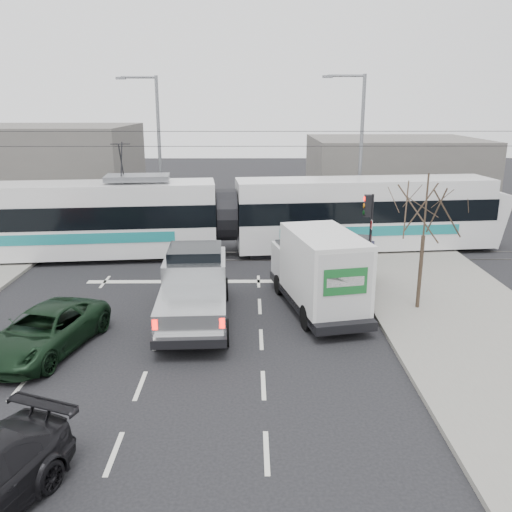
{
  "coord_description": "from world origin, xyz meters",
  "views": [
    {
      "loc": [
        1.36,
        -16.42,
        7.54
      ],
      "look_at": [
        1.57,
        3.74,
        1.8
      ],
      "focal_mm": 38.0,
      "sensor_mm": 36.0,
      "label": 1
    }
  ],
  "objects_px": {
    "traffic_signal": "(369,217)",
    "box_truck": "(318,271)",
    "green_car": "(44,331)",
    "street_lamp_near": "(358,148)",
    "navy_pickup": "(350,269)",
    "silver_pickup": "(195,286)",
    "bare_tree": "(425,211)",
    "street_lamp_far": "(156,145)",
    "tram": "(225,216)"
  },
  "relations": [
    {
      "from": "bare_tree",
      "to": "navy_pickup",
      "type": "distance_m",
      "value": 3.97
    },
    {
      "from": "bare_tree",
      "to": "silver_pickup",
      "type": "height_order",
      "value": "bare_tree"
    },
    {
      "from": "tram",
      "to": "bare_tree",
      "type": "bearing_deg",
      "value": -52.29
    },
    {
      "from": "street_lamp_far",
      "to": "silver_pickup",
      "type": "bearing_deg",
      "value": -75.86
    },
    {
      "from": "street_lamp_near",
      "to": "green_car",
      "type": "xyz_separation_m",
      "value": [
        -12.4,
        -14.79,
        -4.43
      ]
    },
    {
      "from": "street_lamp_far",
      "to": "green_car",
      "type": "bearing_deg",
      "value": -93.06
    },
    {
      "from": "street_lamp_far",
      "to": "silver_pickup",
      "type": "relative_size",
      "value": 1.34
    },
    {
      "from": "box_truck",
      "to": "navy_pickup",
      "type": "height_order",
      "value": "box_truck"
    },
    {
      "from": "box_truck",
      "to": "navy_pickup",
      "type": "bearing_deg",
      "value": 37.55
    },
    {
      "from": "bare_tree",
      "to": "green_car",
      "type": "height_order",
      "value": "bare_tree"
    },
    {
      "from": "navy_pickup",
      "to": "traffic_signal",
      "type": "bearing_deg",
      "value": 75.25
    },
    {
      "from": "navy_pickup",
      "to": "street_lamp_near",
      "type": "bearing_deg",
      "value": 91.2
    },
    {
      "from": "bare_tree",
      "to": "box_truck",
      "type": "height_order",
      "value": "bare_tree"
    },
    {
      "from": "bare_tree",
      "to": "green_car",
      "type": "bearing_deg",
      "value": -165.48
    },
    {
      "from": "street_lamp_near",
      "to": "silver_pickup",
      "type": "relative_size",
      "value": 1.34
    },
    {
      "from": "silver_pickup",
      "to": "green_car",
      "type": "bearing_deg",
      "value": -150.58
    },
    {
      "from": "silver_pickup",
      "to": "green_car",
      "type": "xyz_separation_m",
      "value": [
        -4.43,
        -2.78,
        -0.52
      ]
    },
    {
      "from": "bare_tree",
      "to": "street_lamp_near",
      "type": "distance_m",
      "value": 11.58
    },
    {
      "from": "navy_pickup",
      "to": "green_car",
      "type": "height_order",
      "value": "navy_pickup"
    },
    {
      "from": "street_lamp_far",
      "to": "tram",
      "type": "distance_m",
      "value": 7.66
    },
    {
      "from": "tram",
      "to": "green_car",
      "type": "distance_m",
      "value": 12.42
    },
    {
      "from": "tram",
      "to": "silver_pickup",
      "type": "relative_size",
      "value": 4.11
    },
    {
      "from": "bare_tree",
      "to": "tram",
      "type": "xyz_separation_m",
      "value": [
        -7.54,
        7.94,
        -1.8
      ]
    },
    {
      "from": "traffic_signal",
      "to": "green_car",
      "type": "bearing_deg",
      "value": -147.78
    },
    {
      "from": "tram",
      "to": "green_car",
      "type": "xyz_separation_m",
      "value": [
        -5.14,
        -11.23,
        -1.31
      ]
    },
    {
      "from": "box_truck",
      "to": "traffic_signal",
      "type": "bearing_deg",
      "value": 44.4
    },
    {
      "from": "bare_tree",
      "to": "tram",
      "type": "bearing_deg",
      "value": 133.5
    },
    {
      "from": "silver_pickup",
      "to": "bare_tree",
      "type": "bearing_deg",
      "value": 0.87
    },
    {
      "from": "street_lamp_near",
      "to": "silver_pickup",
      "type": "xyz_separation_m",
      "value": [
        -7.97,
        -12.01,
        -3.92
      ]
    },
    {
      "from": "traffic_signal",
      "to": "box_truck",
      "type": "bearing_deg",
      "value": -123.81
    },
    {
      "from": "traffic_signal",
      "to": "box_truck",
      "type": "distance_m",
      "value": 4.85
    },
    {
      "from": "silver_pickup",
      "to": "navy_pickup",
      "type": "relative_size",
      "value": 1.23
    },
    {
      "from": "box_truck",
      "to": "navy_pickup",
      "type": "xyz_separation_m",
      "value": [
        1.48,
        1.72,
        -0.45
      ]
    },
    {
      "from": "silver_pickup",
      "to": "box_truck",
      "type": "relative_size",
      "value": 1.04
    },
    {
      "from": "street_lamp_near",
      "to": "tram",
      "type": "relative_size",
      "value": 0.33
    },
    {
      "from": "traffic_signal",
      "to": "street_lamp_far",
      "type": "height_order",
      "value": "street_lamp_far"
    },
    {
      "from": "bare_tree",
      "to": "street_lamp_far",
      "type": "xyz_separation_m",
      "value": [
        -11.79,
        13.5,
        1.32
      ]
    },
    {
      "from": "traffic_signal",
      "to": "green_car",
      "type": "xyz_separation_m",
      "value": [
        -11.55,
        -7.28,
        -2.06
      ]
    },
    {
      "from": "tram",
      "to": "navy_pickup",
      "type": "xyz_separation_m",
      "value": [
        5.28,
        -6.13,
        -0.91
      ]
    },
    {
      "from": "traffic_signal",
      "to": "green_car",
      "type": "distance_m",
      "value": 13.81
    },
    {
      "from": "silver_pickup",
      "to": "traffic_signal",
      "type": "bearing_deg",
      "value": 29.64
    },
    {
      "from": "box_truck",
      "to": "green_car",
      "type": "relative_size",
      "value": 1.33
    },
    {
      "from": "street_lamp_near",
      "to": "box_truck",
      "type": "distance_m",
      "value": 12.44
    },
    {
      "from": "traffic_signal",
      "to": "box_truck",
      "type": "xyz_separation_m",
      "value": [
        -2.61,
        -3.9,
        -1.21
      ]
    },
    {
      "from": "box_truck",
      "to": "navy_pickup",
      "type": "relative_size",
      "value": 1.18
    },
    {
      "from": "bare_tree",
      "to": "box_truck",
      "type": "relative_size",
      "value": 0.77
    },
    {
      "from": "street_lamp_near",
      "to": "navy_pickup",
      "type": "height_order",
      "value": "street_lamp_near"
    },
    {
      "from": "green_car",
      "to": "street_lamp_near",
      "type": "bearing_deg",
      "value": 64.18
    },
    {
      "from": "tram",
      "to": "silver_pickup",
      "type": "bearing_deg",
      "value": -100.65
    },
    {
      "from": "navy_pickup",
      "to": "green_car",
      "type": "distance_m",
      "value": 11.61
    }
  ]
}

